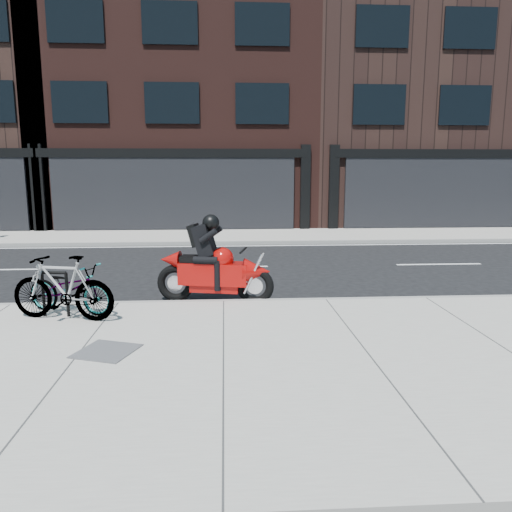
{
  "coord_description": "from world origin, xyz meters",
  "views": [
    {
      "loc": [
        0.04,
        -11.32,
        2.66
      ],
      "look_at": [
        0.66,
        -1.4,
        0.9
      ],
      "focal_mm": 35.0,
      "sensor_mm": 36.0,
      "label": 1
    }
  ],
  "objects": [
    {
      "name": "sidewalk_far",
      "position": [
        0.0,
        7.75,
        0.07
      ],
      "size": [
        60.0,
        3.5,
        0.13
      ],
      "primitive_type": "cube",
      "color": "gray",
      "rests_on": "ground"
    },
    {
      "name": "bike_rack",
      "position": [
        -2.88,
        -2.8,
        0.6
      ],
      "size": [
        0.47,
        0.11,
        0.8
      ],
      "rotation": [
        0.0,
        0.0,
        -0.13
      ],
      "color": "black",
      "rests_on": "sidewalk_near"
    },
    {
      "name": "bicycle_front",
      "position": [
        -2.69,
        -2.6,
        0.57
      ],
      "size": [
        1.77,
        1.14,
        0.88
      ],
      "primitive_type": "imported",
      "rotation": [
        0.0,
        0.0,
        1.21
      ],
      "color": "gray",
      "rests_on": "sidewalk_near"
    },
    {
      "name": "building_center",
      "position": [
        -2.0,
        14.5,
        7.25
      ],
      "size": [
        12.0,
        10.0,
        14.5
      ],
      "primitive_type": "cube",
      "color": "black",
      "rests_on": "ground"
    },
    {
      "name": "utility_grate",
      "position": [
        -1.63,
        -4.57,
        0.14
      ],
      "size": [
        0.96,
        0.96,
        0.02
      ],
      "primitive_type": "cube",
      "rotation": [
        0.0,
        0.0,
        -0.34
      ],
      "color": "#4D4E50",
      "rests_on": "sidewalk_near"
    },
    {
      "name": "sidewalk_near",
      "position": [
        0.0,
        -5.0,
        0.07
      ],
      "size": [
        60.0,
        6.0,
        0.13
      ],
      "primitive_type": "cube",
      "color": "gray",
      "rests_on": "ground"
    },
    {
      "name": "motorcycle",
      "position": [
        -0.08,
        -1.62,
        0.72
      ],
      "size": [
        2.36,
        0.93,
        1.78
      ],
      "rotation": [
        0.0,
        0.0,
        -0.21
      ],
      "color": "black",
      "rests_on": "ground"
    },
    {
      "name": "building_mideast",
      "position": [
        10.0,
        14.5,
        6.25
      ],
      "size": [
        12.0,
        10.0,
        12.5
      ],
      "primitive_type": "cube",
      "color": "black",
      "rests_on": "ground"
    },
    {
      "name": "ground",
      "position": [
        0.0,
        0.0,
        0.0
      ],
      "size": [
        120.0,
        120.0,
        0.0
      ],
      "primitive_type": "plane",
      "color": "black",
      "rests_on": "ground"
    },
    {
      "name": "bicycle_rear",
      "position": [
        -2.69,
        -3.0,
        0.68
      ],
      "size": [
        1.91,
        0.94,
        1.1
      ],
      "primitive_type": "imported",
      "rotation": [
        0.0,
        0.0,
        4.47
      ],
      "color": "gray",
      "rests_on": "sidewalk_near"
    }
  ]
}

